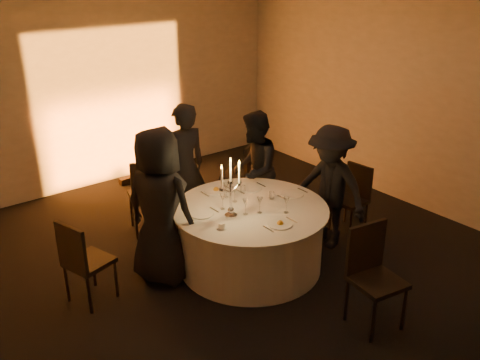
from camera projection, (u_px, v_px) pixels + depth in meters
floor at (250, 265)px, 6.45m from camera, size 7.00×7.00×0.00m
ceiling at (252, 5)px, 5.28m from camera, size 7.00×7.00×0.00m
wall_back at (111, 90)px, 8.40m from camera, size 7.00×0.00×7.00m
wall_right at (415, 104)px, 7.57m from camera, size 0.00×7.00×7.00m
uplighter_fixture at (127, 180)px, 8.75m from camera, size 0.25×0.12×0.10m
banquet_table at (250, 237)px, 6.30m from camera, size 1.80×1.80×0.77m
chair_left at (82, 258)px, 5.55m from camera, size 0.53×0.53×0.97m
chair_back_left at (149, 192)px, 6.96m from camera, size 0.59×0.59×1.07m
chair_back_right at (243, 171)px, 7.81m from camera, size 0.58×0.58×0.96m
chair_right at (353, 194)px, 7.13m from camera, size 0.42×0.42×0.90m
chair_front at (372, 270)px, 5.25m from camera, size 0.53×0.53×1.05m
guest_left at (160, 207)px, 5.85m from camera, size 0.88×1.04×1.81m
guest_back_left at (184, 168)px, 7.04m from camera, size 0.65×0.44×1.74m
guest_back_right at (254, 170)px, 7.16m from camera, size 0.98×0.97×1.59m
guest_right at (329, 187)px, 6.62m from camera, size 0.76×1.12×1.59m
plate_left at (202, 214)px, 5.99m from camera, size 0.36×0.27×0.01m
plate_back_left at (216, 190)px, 6.58m from camera, size 0.36×0.29×0.08m
plate_back_right at (251, 188)px, 6.65m from camera, size 0.35×0.28×0.01m
plate_right at (292, 194)px, 6.49m from camera, size 0.36×0.27×0.01m
plate_front at (280, 223)px, 5.75m from camera, size 0.36×0.27×0.08m
coffee_cup at (222, 226)px, 5.67m from camera, size 0.11×0.11×0.07m
candelabra at (231, 196)px, 5.85m from camera, size 0.29×0.14×0.70m
wine_glass_a at (223, 198)px, 6.06m from camera, size 0.07×0.07×0.19m
wine_glass_b at (260, 202)px, 5.97m from camera, size 0.07×0.07×0.19m
wine_glass_c at (226, 187)px, 6.36m from camera, size 0.07×0.07×0.19m
wine_glass_d at (246, 203)px, 5.94m from camera, size 0.07×0.07×0.19m
wine_glass_e at (286, 202)px, 5.97m from camera, size 0.07×0.07×0.19m
wine_glass_f at (235, 191)px, 6.24m from camera, size 0.07×0.07×0.19m
tumbler_a at (243, 189)px, 6.53m from camera, size 0.07×0.07×0.09m
tumbler_b at (272, 195)px, 6.36m from camera, size 0.07×0.07×0.09m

